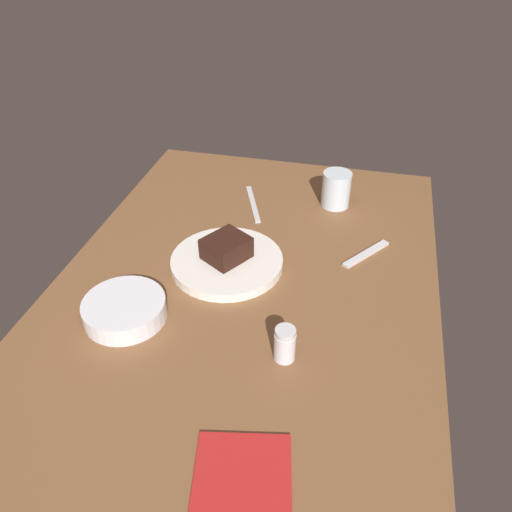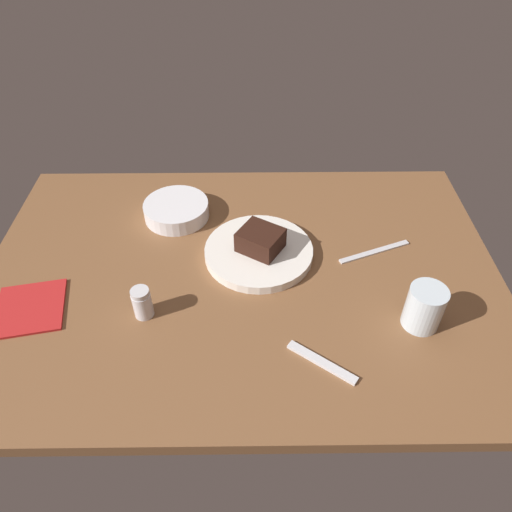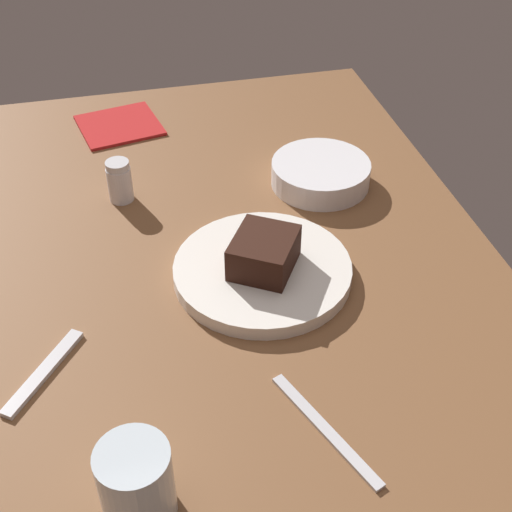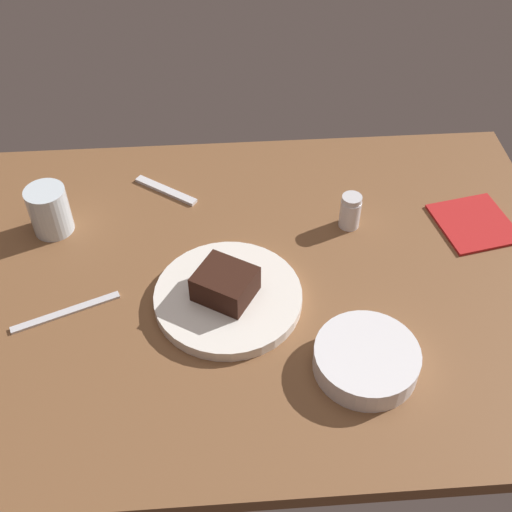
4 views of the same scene
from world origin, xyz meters
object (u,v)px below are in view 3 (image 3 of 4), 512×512
Objects in this scene: salt_shaker at (120,181)px; side_bowl at (321,173)px; chocolate_cake_slice at (264,253)px; folded_napkin at (119,125)px; dessert_plate at (262,271)px; butter_knife at (325,429)px; water_glass at (136,484)px; dessert_spoon at (44,372)px.

salt_shaker is 33.92cm from side_bowl.
chocolate_cake_slice reaches higher than folded_napkin.
dessert_plate is 1.37× the size of butter_knife.
chocolate_cake_slice is at bearing -20.55° from butter_knife.
salt_shaker is 0.75× the size of water_glass.
butter_knife is 79.46cm from folded_napkin.
folded_napkin reaches higher than butter_knife.
chocolate_cake_slice is at bearing -33.03° from water_glass.
chocolate_cake_slice is at bearing -165.17° from dessert_plate.
dessert_plate is at bearing 14.83° from chocolate_cake_slice.
chocolate_cake_slice is 31.03cm from salt_shaker.
dessert_plate is 30.73cm from salt_shaker.
dessert_spoon is at bearing 160.42° from salt_shaker.
chocolate_cake_slice is at bearing 144.74° from side_bowl.
butter_knife is at bearing 163.30° from side_bowl.
side_bowl is 42.66cm from folded_napkin.
chocolate_cake_slice reaches higher than salt_shaker.
salt_shaker reaches higher than dessert_spoon.
dessert_plate reaches higher than dessert_spoon.
chocolate_cake_slice reaches higher than side_bowl.
dessert_spoon is 35.79cm from butter_knife.
salt_shaker is 25.09cm from folded_napkin.
folded_napkin is at bearing -3.24° from water_glass.
side_bowl is 0.89× the size of butter_knife.
side_bowl is at bearing -35.95° from dessert_plate.
dessert_plate is at bearing -32.59° from water_glass.
side_bowl reaches higher than butter_knife.
water_glass is 0.51× the size of butter_knife.
chocolate_cake_slice reaches higher than dessert_spoon.
salt_shaker reaches higher than side_bowl.
water_glass reaches higher than salt_shaker.
salt_shaker is at bearing -1.93° from butter_knife.
salt_shaker reaches higher than butter_knife.
side_bowl reaches higher than dessert_plate.
side_bowl is at bearing -33.93° from water_glass.
folded_napkin is (77.57, 17.22, 0.05)cm from butter_knife.
dessert_plate is at bearing -20.35° from butter_knife.
dessert_plate is 33.34cm from dessert_spoon.
butter_knife is at bearing -160.30° from salt_shaker.
dessert_spoon is (-11.37, 31.29, -4.42)cm from chocolate_cake_slice.
side_bowl is (21.74, -15.37, -2.68)cm from chocolate_cake_slice.
butter_knife is at bearing -76.83° from water_glass.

